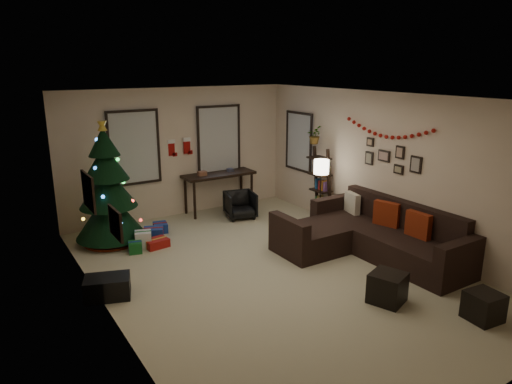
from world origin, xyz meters
TOP-DOWN VIEW (x-y plane):
  - floor at (0.00, 0.00)m, footprint 7.00×7.00m
  - ceiling at (0.00, 0.00)m, footprint 7.00×7.00m
  - wall_back at (0.00, 3.50)m, footprint 5.00×0.00m
  - wall_front at (0.00, -3.50)m, footprint 5.00×0.00m
  - wall_left at (-2.50, 0.00)m, footprint 0.00×7.00m
  - wall_right at (2.50, 0.00)m, footprint 0.00×7.00m
  - window_back_left at (-0.95, 3.47)m, footprint 1.05×0.06m
  - window_back_right at (0.95, 3.47)m, footprint 1.05×0.06m
  - window_right_wall at (2.47, 2.55)m, footprint 0.06×0.90m
  - christmas_tree at (-1.75, 2.63)m, footprint 1.23×1.23m
  - presents at (-1.33, 2.25)m, footprint 1.50×1.01m
  - sofa at (1.82, -0.30)m, footprint 2.03×2.94m
  - pillow_red_a at (2.21, -0.97)m, footprint 0.12×0.44m
  - pillow_red_b at (2.21, -0.30)m, footprint 0.24×0.47m
  - pillow_cream at (2.21, 0.55)m, footprint 0.20×0.41m
  - ottoman_near at (0.81, -1.64)m, footprint 0.56×0.56m
  - ottoman_far at (1.49, -2.62)m, footprint 0.43×0.43m
  - desk at (0.80, 3.22)m, footprint 1.59×0.57m
  - desk_chair at (0.96, 2.57)m, footprint 0.66×0.63m
  - bookshelf at (2.30, 1.55)m, footprint 0.30×0.46m
  - potted_plant at (2.30, 1.84)m, footprint 0.55×0.56m
  - floor_lamp at (1.95, 1.17)m, footprint 0.29×0.29m
  - art_map at (-2.48, 0.76)m, footprint 0.04×0.60m
  - art_abstract at (-2.48, -0.48)m, footprint 0.04×0.45m
  - gallery at (2.48, -0.07)m, footprint 0.03×1.25m
  - garland at (2.45, 0.05)m, footprint 0.08×1.90m
  - stocking_left at (-0.14, 3.51)m, footprint 0.20×0.05m
  - stocking_right at (0.19, 3.46)m, footprint 0.20×0.05m
  - storage_bin at (-2.40, 0.54)m, footprint 0.71×0.59m

SIDE VIEW (x-z plane):
  - floor at x=0.00m, z-range 0.00..0.00m
  - presents at x=-1.33m, z-range -0.04..0.26m
  - storage_bin at x=-2.40m, z-range 0.00..0.31m
  - ottoman_far at x=1.49m, z-range 0.00..0.37m
  - ottoman_near at x=0.81m, z-range 0.00..0.42m
  - desk_chair at x=0.96m, z-range 0.00..0.57m
  - sofa at x=1.82m, z-range -0.16..0.75m
  - pillow_cream at x=2.21m, z-range 0.43..0.83m
  - pillow_red_a at x=2.21m, z-range 0.42..0.86m
  - pillow_red_b at x=2.21m, z-range 0.41..0.87m
  - bookshelf at x=2.30m, z-range -0.02..1.52m
  - desk at x=0.80m, z-range 0.33..1.19m
  - christmas_tree at x=-1.75m, z-range -0.20..2.10m
  - floor_lamp at x=1.95m, z-range 0.46..1.85m
  - wall_left at x=-2.50m, z-range -2.15..4.85m
  - wall_right at x=2.50m, z-range -2.15..4.85m
  - wall_back at x=0.00m, z-range -1.15..3.85m
  - wall_front at x=0.00m, z-range -1.15..3.85m
  - art_abstract at x=-2.48m, z-range 1.24..1.59m
  - stocking_left at x=-0.14m, z-range 1.29..1.65m
  - stocking_right at x=0.19m, z-range 1.31..1.67m
  - window_right_wall at x=2.47m, z-range 0.85..2.15m
  - art_map at x=-2.48m, z-range 1.25..1.75m
  - window_back_left at x=-0.95m, z-range 0.80..2.30m
  - window_back_right at x=0.95m, z-range 0.80..2.30m
  - gallery at x=2.48m, z-range 1.30..1.84m
  - potted_plant at x=2.30m, z-range 1.56..2.03m
  - garland at x=2.45m, z-range 1.90..2.20m
  - ceiling at x=0.00m, z-range 2.70..2.70m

